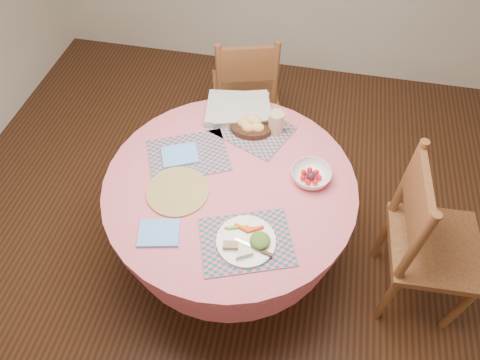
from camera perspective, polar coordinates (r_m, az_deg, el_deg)
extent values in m
plane|color=#331C0F|center=(2.71, -1.05, -10.14)|extent=(4.00, 4.00, 0.00)
cylinder|color=#DE6774|center=(2.10, -1.34, -0.63)|extent=(1.24, 1.24, 0.04)
cone|color=#DE6774|center=(2.23, -1.26, -3.31)|extent=(1.24, 1.24, 0.30)
cylinder|color=black|center=(2.52, -1.12, -7.77)|extent=(0.14, 0.14, 0.44)
cylinder|color=black|center=(2.68, -1.06, -9.84)|extent=(0.56, 0.56, 0.06)
cube|color=brown|center=(2.39, 24.59, -8.16)|extent=(0.48, 0.50, 0.04)
cylinder|color=brown|center=(2.57, 27.26, -14.94)|extent=(0.05, 0.05, 0.49)
cylinder|color=brown|center=(2.75, 26.06, -7.58)|extent=(0.05, 0.05, 0.49)
cylinder|color=brown|center=(2.45, 19.07, -14.62)|extent=(0.05, 0.05, 0.49)
cylinder|color=brown|center=(2.64, 18.59, -6.94)|extent=(0.05, 0.05, 0.49)
cylinder|color=brown|center=(2.02, 22.25, -8.51)|extent=(0.05, 0.05, 0.54)
cylinder|color=brown|center=(2.24, 21.33, 0.05)|extent=(0.05, 0.05, 0.54)
cube|color=brown|center=(2.04, 22.64, -2.28)|extent=(0.05, 0.39, 0.26)
cube|color=brown|center=(3.05, 0.60, 12.05)|extent=(0.53, 0.52, 0.04)
cylinder|color=brown|center=(3.34, 3.39, 11.08)|extent=(0.05, 0.05, 0.44)
cylinder|color=brown|center=(3.32, -2.79, 10.76)|extent=(0.05, 0.05, 0.44)
cylinder|color=brown|center=(3.10, 4.13, 7.07)|extent=(0.05, 0.05, 0.44)
cylinder|color=brown|center=(3.07, -2.47, 6.70)|extent=(0.05, 0.05, 0.44)
cylinder|color=brown|center=(2.78, 4.74, 13.66)|extent=(0.05, 0.05, 0.49)
cylinder|color=brown|center=(2.75, -2.78, 13.33)|extent=(0.05, 0.05, 0.49)
cube|color=brown|center=(2.70, 1.03, 15.17)|extent=(0.35, 0.13, 0.24)
cube|color=#125F65|center=(1.89, 0.84, -8.22)|extent=(0.48, 0.42, 0.01)
cube|color=#125F65|center=(2.20, -6.94, 3.28)|extent=(0.49, 0.44, 0.01)
cube|color=#125F65|center=(2.32, 1.52, 6.83)|extent=(0.49, 0.43, 0.01)
cylinder|color=olive|center=(2.06, -8.31, -1.49)|extent=(0.30, 0.30, 0.01)
cube|color=#60A6F7|center=(1.94, -10.76, -6.95)|extent=(0.21, 0.18, 0.01)
cube|color=#60A6F7|center=(2.20, -8.01, 3.31)|extent=(0.22, 0.20, 0.01)
cylinder|color=white|center=(1.88, 0.80, -8.12)|extent=(0.26, 0.26, 0.01)
ellipsoid|color=#204F1B|center=(1.85, 2.60, -8.30)|extent=(0.10, 0.10, 0.04)
cylinder|color=beige|center=(1.83, 0.10, -9.48)|extent=(0.12, 0.12, 0.02)
cube|color=brown|center=(1.85, -1.39, -8.40)|extent=(0.07, 0.05, 0.02)
cube|color=silver|center=(1.85, 1.24, -8.83)|extent=(0.15, 0.05, 0.00)
cylinder|color=black|center=(2.30, 1.46, 7.08)|extent=(0.23, 0.23, 0.03)
ellipsoid|color=tan|center=(2.28, 0.49, 7.86)|extent=(0.07, 0.06, 0.05)
ellipsoid|color=tan|center=(2.30, 2.12, 8.15)|extent=(0.07, 0.06, 0.05)
ellipsoid|color=tan|center=(2.26, 2.39, 7.23)|extent=(0.07, 0.06, 0.05)
ellipsoid|color=tan|center=(2.26, 1.09, 7.24)|extent=(0.07, 0.06, 0.05)
ellipsoid|color=tan|center=(2.30, 1.67, 8.39)|extent=(0.07, 0.06, 0.05)
cylinder|color=tan|center=(2.27, 4.82, 7.68)|extent=(0.08, 0.08, 0.12)
torus|color=tan|center=(2.27, 5.90, 7.51)|extent=(0.07, 0.01, 0.07)
imported|color=white|center=(2.09, 9.43, 0.62)|extent=(0.25, 0.25, 0.06)
sphere|color=red|center=(2.10, 10.48, 0.31)|extent=(0.03, 0.03, 0.03)
sphere|color=red|center=(2.12, 10.16, 1.02)|extent=(0.03, 0.03, 0.03)
sphere|color=red|center=(2.13, 9.28, 1.33)|extent=(0.03, 0.03, 0.03)
sphere|color=red|center=(2.11, 8.49, 1.00)|extent=(0.03, 0.03, 0.03)
sphere|color=red|center=(2.09, 8.38, 0.28)|extent=(0.03, 0.03, 0.03)
sphere|color=red|center=(2.08, 9.06, -0.29)|extent=(0.03, 0.03, 0.03)
sphere|color=red|center=(2.08, 10.00, -0.28)|extent=(0.03, 0.03, 0.03)
sphere|color=#421226|center=(2.10, 9.42, 0.54)|extent=(0.05, 0.05, 0.05)
cube|color=silver|center=(2.40, -0.33, 9.45)|extent=(0.37, 0.31, 0.03)
cube|color=silver|center=(2.39, 0.14, 9.77)|extent=(0.38, 0.33, 0.01)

